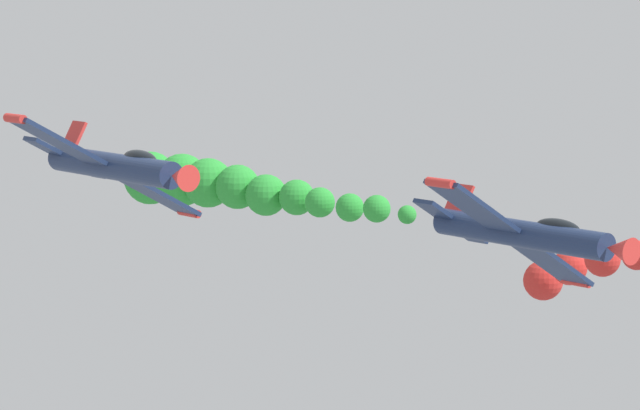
% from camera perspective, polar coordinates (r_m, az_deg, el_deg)
% --- Properties ---
extents(smoke_trail_left_inner, '(3.24, 15.83, 4.94)m').
position_cam_1_polar(smoke_trail_left_inner, '(75.86, 10.49, -2.40)').
color(smoke_trail_left_inner, red).
extents(airplane_right_inner, '(8.37, 10.35, 5.24)m').
position_cam_1_polar(airplane_right_inner, '(58.79, 7.94, -1.11)').
color(airplane_right_inner, navy).
extents(smoke_trail_right_inner, '(4.99, 17.68, 2.70)m').
position_cam_1_polar(smoke_trail_right_inner, '(71.80, -4.16, 0.77)').
color(smoke_trail_right_inner, green).
extents(airplane_left_outer, '(8.56, 10.35, 4.90)m').
position_cam_1_polar(airplane_left_outer, '(60.23, -8.02, 1.52)').
color(airplane_left_outer, navy).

